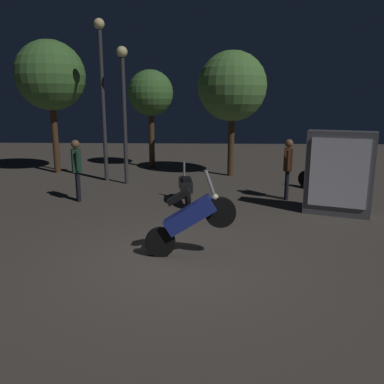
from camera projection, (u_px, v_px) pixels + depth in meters
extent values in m
plane|color=#4C443D|center=(176.00, 262.00, 7.08)|extent=(40.00, 40.00, 0.00)
cylinder|color=black|center=(160.00, 242.00, 7.27)|extent=(0.56, 0.11, 0.56)
cylinder|color=black|center=(220.00, 212.00, 7.09)|extent=(0.56, 0.11, 0.56)
cube|color=navy|center=(190.00, 215.00, 7.13)|extent=(0.97, 0.31, 0.76)
cube|color=black|center=(179.00, 196.00, 7.06)|extent=(0.43, 0.24, 0.32)
cylinder|color=gray|center=(210.00, 182.00, 6.98)|extent=(0.21, 0.06, 0.44)
sphere|color=#F2EABF|center=(215.00, 197.00, 7.03)|extent=(0.12, 0.12, 0.12)
cylinder|color=black|center=(188.00, 197.00, 10.63)|extent=(0.19, 0.57, 0.56)
cylinder|color=black|center=(183.00, 189.00, 11.69)|extent=(0.19, 0.57, 0.56)
cube|color=black|center=(185.00, 185.00, 11.11)|extent=(0.45, 0.99, 0.30)
cube|color=black|center=(186.00, 179.00, 10.87)|extent=(0.31, 0.47, 0.10)
cylinder|color=gray|center=(184.00, 170.00, 11.36)|extent=(0.07, 0.07, 0.45)
sphere|color=#F2EABF|center=(184.00, 180.00, 11.53)|extent=(0.12, 0.12, 0.12)
cylinder|color=black|center=(335.00, 185.00, 12.25)|extent=(0.43, 0.50, 0.56)
cylinder|color=black|center=(306.00, 179.00, 13.10)|extent=(0.43, 0.50, 0.56)
cube|color=#C68CB7|center=(321.00, 175.00, 12.63)|extent=(0.84, 0.92, 0.30)
cube|color=black|center=(326.00, 169.00, 12.43)|extent=(0.47, 0.49, 0.10)
cylinder|color=gray|center=(312.00, 162.00, 12.81)|extent=(0.08, 0.08, 0.45)
sphere|color=#F2EABF|center=(309.00, 171.00, 12.96)|extent=(0.12, 0.12, 0.12)
cylinder|color=black|center=(287.00, 185.00, 11.42)|extent=(0.12, 0.12, 0.85)
cylinder|color=black|center=(287.00, 184.00, 11.57)|extent=(0.12, 0.12, 0.85)
cube|color=#59331E|center=(288.00, 160.00, 11.33)|extent=(0.32, 0.40, 0.63)
sphere|color=brown|center=(289.00, 143.00, 11.22)|extent=(0.24, 0.24, 0.24)
cylinder|color=#59331E|center=(288.00, 160.00, 11.09)|extent=(0.13, 0.20, 0.58)
cylinder|color=#59331E|center=(289.00, 157.00, 11.54)|extent=(0.13, 0.20, 0.58)
cylinder|color=black|center=(78.00, 186.00, 11.37)|extent=(0.12, 0.12, 0.85)
cylinder|color=black|center=(78.00, 187.00, 11.23)|extent=(0.12, 0.12, 0.85)
cube|color=#1E3F2D|center=(76.00, 161.00, 11.13)|extent=(0.37, 0.43, 0.63)
sphere|color=brown|center=(75.00, 144.00, 11.02)|extent=(0.24, 0.24, 0.24)
cylinder|color=#1E3F2D|center=(75.00, 158.00, 11.34)|extent=(0.16, 0.21, 0.58)
cylinder|color=#1E3F2D|center=(77.00, 161.00, 10.91)|extent=(0.16, 0.21, 0.58)
cylinder|color=#38383D|center=(125.00, 122.00, 13.28)|extent=(0.14, 0.14, 4.22)
sphere|color=#F9E59E|center=(122.00, 52.00, 12.77)|extent=(0.36, 0.36, 0.36)
cylinder|color=#38383D|center=(103.00, 108.00, 13.73)|extent=(0.14, 0.14, 5.17)
sphere|color=#F9E59E|center=(99.00, 24.00, 13.12)|extent=(0.36, 0.36, 0.36)
cylinder|color=#4C331E|center=(55.00, 137.00, 15.57)|extent=(0.24, 0.24, 2.83)
sphere|color=#477A38|center=(50.00, 75.00, 15.04)|extent=(2.62, 2.62, 2.62)
cylinder|color=#4C331E|center=(231.00, 144.00, 14.96)|extent=(0.24, 0.24, 2.45)
sphere|color=#568C42|center=(232.00, 86.00, 14.48)|extent=(2.54, 2.54, 2.54)
cylinder|color=#4C331E|center=(152.00, 139.00, 16.83)|extent=(0.24, 0.24, 2.48)
sphere|color=#477A38|center=(151.00, 93.00, 16.40)|extent=(1.88, 1.88, 1.88)
cube|color=#595960|center=(339.00, 174.00, 9.81)|extent=(1.67, 1.04, 2.10)
cube|color=white|center=(339.00, 173.00, 9.56)|extent=(1.27, 0.52, 1.68)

